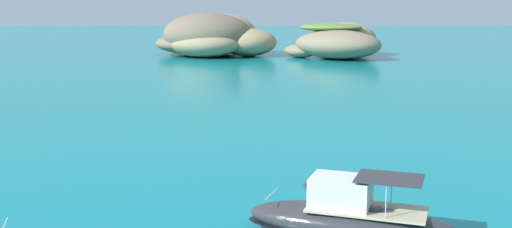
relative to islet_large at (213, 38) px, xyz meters
name	(u,v)px	position (x,y,z in m)	size (l,w,h in m)	color
islet_large	(213,38)	(0.00, 0.00, 0.00)	(19.58, 19.28, 5.76)	#756651
islet_small	(338,41)	(16.37, -3.83, -0.24)	(15.28, 19.19, 4.44)	#84755B
motorboat_charcoal	(350,218)	(6.28, -66.99, -1.66)	(6.46, 3.96, 1.95)	#2D2D33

